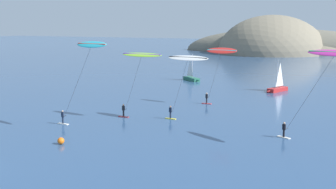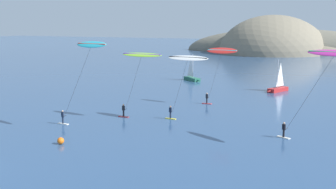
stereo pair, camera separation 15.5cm
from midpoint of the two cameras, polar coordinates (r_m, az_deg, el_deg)
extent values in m
ellipsoid|color=#7A705B|center=(181.40, 13.99, 5.48)|extent=(43.92, 50.00, 31.41)
ellipsoid|color=#7A705B|center=(195.09, 19.55, 5.48)|extent=(46.70, 54.45, 13.88)
ellipsoid|color=#6B6656|center=(187.02, 15.62, 5.52)|extent=(89.52, 28.77, 20.17)
cube|color=#B22323|center=(78.15, 14.72, 0.66)|extent=(2.95, 4.99, 0.70)
cone|color=#B22323|center=(76.13, 13.77, 0.47)|extent=(1.36, 2.26, 0.67)
cylinder|color=#B2B2B7|center=(77.52, 14.70, 2.72)|extent=(0.12, 0.12, 5.00)
pyramid|color=white|center=(78.30, 15.04, 2.64)|extent=(0.69, 1.72, 4.25)
cylinder|color=#A5A5AD|center=(78.57, 14.97, 1.14)|extent=(0.69, 1.72, 0.08)
cube|color=#23664C|center=(90.27, 3.31, 2.12)|extent=(4.69, 3.98, 0.70)
cone|color=#23664C|center=(88.22, 4.09, 1.94)|extent=(2.13, 1.82, 0.67)
cylinder|color=#B2B2B7|center=(89.69, 3.42, 3.90)|extent=(0.12, 0.12, 5.00)
pyramid|color=white|center=(90.48, 3.13, 3.84)|extent=(1.50, 1.13, 4.25)
cylinder|color=#A5A5AD|center=(90.71, 3.12, 2.54)|extent=(1.50, 1.13, 0.08)
cube|color=silver|center=(52.70, -13.95, -3.86)|extent=(1.51, 0.42, 0.08)
cylinder|color=#192338|center=(52.60, -13.97, -3.40)|extent=(0.22, 0.22, 0.80)
cube|color=#192338|center=(52.45, -14.00, -2.65)|extent=(0.37, 0.26, 0.60)
sphere|color=tan|center=(52.37, -14.01, -2.20)|extent=(0.22, 0.22, 0.22)
cylinder|color=black|center=(52.21, -13.75, -2.83)|extent=(0.14, 0.55, 0.04)
ellipsoid|color=#23B2C6|center=(47.23, -10.24, 6.69)|extent=(4.67, 1.87, 0.81)
cylinder|color=#DB4C38|center=(47.23, -10.24, 6.75)|extent=(4.28, 0.96, 0.16)
cylinder|color=#333338|center=(49.53, -12.08, 1.63)|extent=(5.03, 0.97, 8.63)
cube|color=red|center=(64.19, 5.35, -1.23)|extent=(1.52, 0.50, 0.08)
cylinder|color=black|center=(64.11, 5.35, -0.85)|extent=(0.22, 0.22, 0.80)
cube|color=black|center=(63.99, 5.36, -0.23)|extent=(0.35, 0.22, 0.60)
sphere|color=tan|center=(63.92, 5.37, 0.14)|extent=(0.22, 0.22, 0.22)
cylinder|color=black|center=(63.86, 5.64, -0.37)|extent=(0.08, 0.55, 0.04)
ellipsoid|color=red|center=(62.24, 7.38, 5.91)|extent=(4.87, 1.55, 0.97)
cylinder|color=#23D6DB|center=(62.24, 7.38, 5.96)|extent=(4.55, 0.49, 0.16)
cylinder|color=#333338|center=(62.96, 6.50, 2.69)|extent=(1.96, 0.17, 6.99)
cube|color=red|center=(55.29, -5.95, -3.00)|extent=(1.50, 0.41, 0.08)
cylinder|color=black|center=(55.20, -5.96, -2.56)|extent=(0.22, 0.22, 0.80)
cube|color=black|center=(55.06, -5.97, -1.84)|extent=(0.35, 0.22, 0.60)
sphere|color=#9E7051|center=(54.98, -5.98, -1.41)|extent=(0.22, 0.22, 0.22)
cylinder|color=black|center=(54.88, -5.67, -2.00)|extent=(0.07, 0.55, 0.04)
ellipsoid|color=#8CD12D|center=(52.48, -3.50, 5.39)|extent=(5.76, 1.47, 0.59)
cylinder|color=#722DD1|center=(52.48, -3.50, 5.45)|extent=(5.42, 0.43, 0.16)
cylinder|color=#333338|center=(53.57, -4.61, 1.56)|extent=(2.59, 0.15, 7.07)
cube|color=yellow|center=(53.87, 0.42, -3.28)|extent=(1.51, 0.43, 0.08)
cylinder|color=#192338|center=(53.78, 0.42, -2.83)|extent=(0.22, 0.22, 0.80)
cube|color=#192338|center=(53.63, 0.42, -2.10)|extent=(0.36, 0.24, 0.60)
sphere|color=#9E7051|center=(53.55, 0.42, -1.66)|extent=(0.22, 0.22, 0.22)
cylinder|color=black|center=(53.47, 0.74, -2.26)|extent=(0.10, 0.55, 0.04)
ellipsoid|color=white|center=(51.39, 2.80, 4.96)|extent=(5.68, 2.06, 0.69)
cylinder|color=black|center=(51.38, 2.80, 5.02)|extent=(5.26, 0.74, 0.16)
cylinder|color=#333338|center=(52.33, 1.75, 1.22)|extent=(2.17, 0.26, 6.75)
cube|color=silver|center=(46.80, 15.46, -5.62)|extent=(1.54, 0.95, 0.08)
cylinder|color=black|center=(46.69, 15.48, -5.10)|extent=(0.22, 0.22, 0.80)
cube|color=black|center=(46.52, 15.52, -4.27)|extent=(0.39, 0.32, 0.60)
sphere|color=tan|center=(46.43, 15.54, -3.76)|extent=(0.22, 0.22, 0.22)
cylinder|color=black|center=(46.36, 15.87, -4.48)|extent=(0.25, 0.52, 0.04)
ellipsoid|color=#D62D9E|center=(42.66, 21.79, 5.23)|extent=(5.80, 3.49, 0.70)
cylinder|color=#28D160|center=(42.66, 21.80, 5.30)|extent=(5.08, 2.29, 0.16)
cylinder|color=#333338|center=(44.30, 18.70, 0.11)|extent=(4.48, 1.93, 8.15)
sphere|color=orange|center=(44.07, -14.24, -6.09)|extent=(0.70, 0.70, 0.70)
camera|label=1|loc=(0.08, -89.92, 0.01)|focal=45.00mm
camera|label=2|loc=(0.08, 90.08, -0.01)|focal=45.00mm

